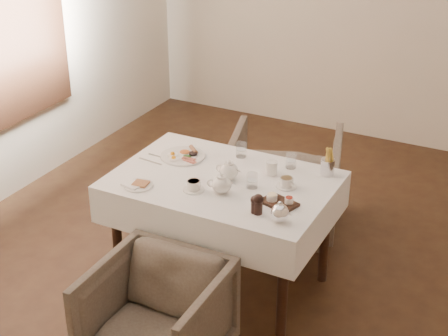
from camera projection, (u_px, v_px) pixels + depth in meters
table at (223, 196)px, 4.06m from camera, size 1.28×0.88×0.75m
armchair_near at (157, 320)px, 3.56m from camera, size 0.66×0.68×0.61m
armchair_far at (284, 181)px, 4.85m from camera, size 0.95×0.96×0.71m
breakfast_plate at (183, 155)px, 4.27m from camera, size 0.28×0.28×0.03m
side_plate at (137, 185)px, 3.92m from camera, size 0.18×0.17×0.02m
teapot_centre at (229, 170)px, 3.98m from camera, size 0.16×0.13×0.12m
teapot_front at (222, 183)px, 3.83m from camera, size 0.19×0.17×0.12m
creamer at (272, 168)px, 4.05m from camera, size 0.09×0.09×0.08m
teacup_near at (194, 186)px, 3.87m from camera, size 0.12×0.12×0.06m
teacup_far at (286, 183)px, 3.91m from camera, size 0.12×0.12×0.06m
glass_left at (241, 150)px, 4.26m from camera, size 0.08×0.08×0.09m
glass_mid at (252, 181)px, 3.89m from camera, size 0.07×0.07×0.09m
glass_right at (291, 161)px, 4.12m from camera, size 0.08×0.08×0.09m
condiment_board at (279, 202)px, 3.73m from camera, size 0.22×0.18×0.05m
pepper_mill_left at (255, 204)px, 3.64m from camera, size 0.06×0.06×0.10m
pepper_mill_right at (258, 204)px, 3.62m from camera, size 0.07×0.07×0.12m
silver_pot at (280, 212)px, 3.55m from camera, size 0.13×0.12×0.12m
fries_cup at (328, 163)px, 4.03m from camera, size 0.08×0.08×0.17m
cutlery_fork at (160, 157)px, 4.27m from camera, size 0.17×0.02×0.00m
cutlery_knife at (150, 161)px, 4.21m from camera, size 0.18×0.03×0.00m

